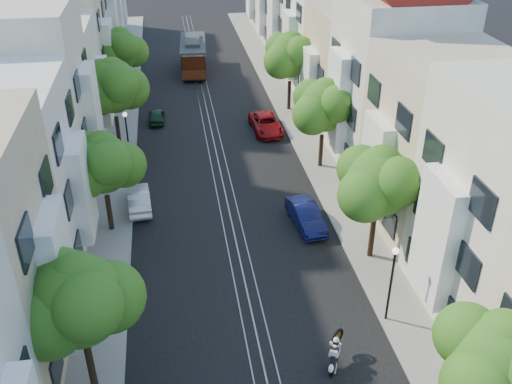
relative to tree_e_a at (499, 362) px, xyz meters
name	(u,v)px	position (x,y,z in m)	size (l,w,h in m)	color
ground	(211,129)	(-7.26, 31.02, -4.40)	(200.00, 200.00, 0.00)	black
sidewalk_east	(297,122)	(-0.01, 31.02, -4.34)	(2.50, 80.00, 0.12)	gray
sidewalk_west	(122,134)	(-14.51, 31.02, -4.34)	(2.50, 80.00, 0.12)	gray
rail_left	(204,129)	(-7.81, 31.02, -4.39)	(0.06, 80.00, 0.02)	gray
rail_slot	(211,128)	(-7.26, 31.02, -4.39)	(0.06, 80.00, 0.02)	gray
rail_right	(218,128)	(-6.71, 31.02, -4.39)	(0.06, 80.00, 0.02)	gray
lane_line	(211,129)	(-7.26, 31.02, -4.40)	(0.08, 80.00, 0.01)	tan
townhouses_east	(355,61)	(4.61, 30.94, 0.79)	(7.75, 72.00, 12.00)	beige
townhouses_west	(51,77)	(-19.13, 30.94, 0.68)	(7.75, 72.00, 11.76)	silver
tree_e_a	(499,362)	(0.00, 0.00, 0.00)	(4.72, 3.87, 6.27)	black
tree_e_b	(380,183)	(0.00, 12.00, 0.34)	(4.93, 4.08, 6.68)	black
tree_e_c	(325,107)	(0.00, 23.00, 0.20)	(4.84, 3.99, 6.52)	black
tree_e_d	(291,56)	(0.00, 34.00, 0.47)	(5.01, 4.16, 6.85)	black
tree_w_a	(79,302)	(-14.40, 5.00, 0.34)	(4.93, 4.08, 6.68)	black
tree_w_b	(103,165)	(-14.40, 17.00, 0.00)	(4.72, 3.87, 6.27)	black
tree_w_c	(113,87)	(-14.40, 28.00, 0.67)	(5.13, 4.28, 7.09)	black
tree_w_d	(121,50)	(-14.40, 39.00, 0.20)	(4.84, 3.99, 6.52)	black
lamp_east	(392,274)	(-0.96, 7.02, -1.55)	(0.32, 0.32, 4.16)	black
lamp_west	(127,131)	(-13.56, 25.02, -1.55)	(0.32, 0.32, 4.16)	black
sportbike_rider	(335,351)	(-4.20, 4.71, -3.58)	(1.14, 1.82, 1.43)	black
cable_car	(193,54)	(-7.67, 46.17, -2.55)	(3.04, 8.27, 3.12)	black
parked_car_e_mid	(306,216)	(-2.86, 15.73, -3.72)	(1.44, 4.13, 1.36)	#0E1246
parked_car_e_far	(266,124)	(-2.86, 29.76, -3.74)	(2.19, 4.75, 1.32)	maroon
parked_car_w_mid	(139,199)	(-12.86, 19.34, -3.75)	(1.38, 3.96, 1.30)	silver
parked_car_w_far	(156,116)	(-11.66, 33.12, -3.86)	(1.27, 3.16, 1.08)	black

